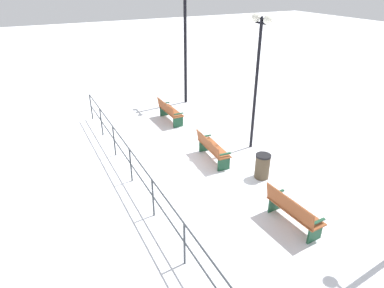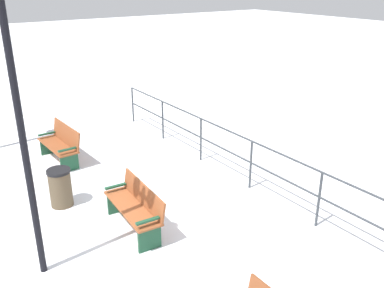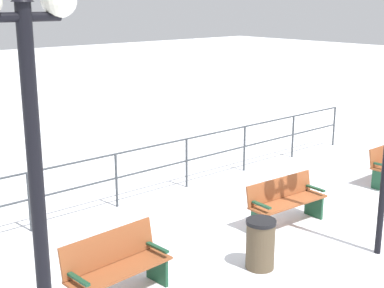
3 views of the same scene
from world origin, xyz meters
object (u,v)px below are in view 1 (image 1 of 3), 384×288
(bench_nearest, at_px, (293,210))
(bench_second, at_px, (212,148))
(lamppost_far, at_px, (185,36))
(trash_bin, at_px, (262,166))
(bench_third, at_px, (169,111))
(lamppost_middle, at_px, (259,54))

(bench_nearest, distance_m, bench_second, 3.87)
(lamppost_far, bearing_deg, trash_bin, -97.30)
(bench_second, xyz_separation_m, trash_bin, (0.87, -1.66, -0.07))
(bench_second, distance_m, bench_third, 3.86)
(lamppost_middle, xyz_separation_m, lamppost_far, (0.00, 5.55, -0.19))
(bench_nearest, xyz_separation_m, bench_second, (-0.11, 3.87, -0.01))
(bench_nearest, relative_size, lamppost_middle, 0.34)
(bench_nearest, bearing_deg, bench_third, 87.03)
(lamppost_middle, bearing_deg, bench_third, 115.54)
(bench_nearest, bearing_deg, bench_second, 88.49)
(bench_second, relative_size, lamppost_far, 0.33)
(bench_nearest, height_order, trash_bin, bench_nearest)
(lamppost_middle, height_order, lamppost_far, lamppost_far)
(lamppost_far, bearing_deg, bench_nearest, -100.04)
(lamppost_middle, distance_m, trash_bin, 3.69)
(lamppost_far, distance_m, trash_bin, 8.02)
(bench_third, bearing_deg, bench_nearest, -90.10)
(bench_second, height_order, lamppost_far, lamppost_far)
(lamppost_far, relative_size, trash_bin, 6.35)
(bench_third, distance_m, trash_bin, 5.58)
(bench_second, xyz_separation_m, bench_third, (0.09, 3.86, 0.01))
(lamppost_middle, relative_size, lamppost_far, 0.91)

